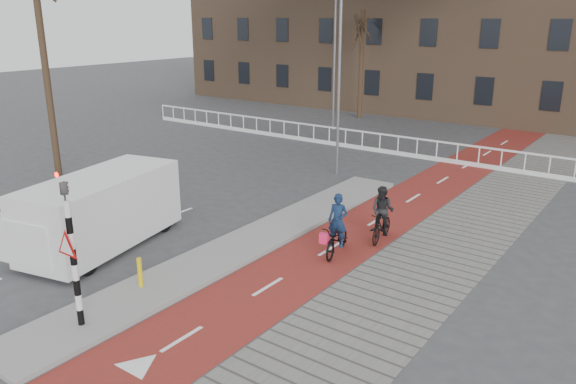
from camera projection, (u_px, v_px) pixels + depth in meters
The scene contains 14 objects.
ground at pixel (169, 301), 13.64m from camera, with size 120.00×120.00×0.00m, color #38383A.
bike_lane at pixel (402, 205), 20.52m from camera, with size 2.50×60.00×0.01m, color maroon.
sidewalk at pixel (478, 221), 18.95m from camera, with size 3.00×60.00×0.01m, color slate.
curb_island at pixel (251, 241), 17.10m from camera, with size 1.80×16.00×0.12m, color gray.
traffic_signal at pixel (71, 246), 11.81m from camera, with size 0.80×0.80×3.68m.
bollard at pixel (140, 272), 14.00m from camera, with size 0.12×0.12×0.77m, color #DFBB0C.
cyclist_near at pixel (337, 234), 16.14m from camera, with size 0.96×1.81×1.81m.
cyclist_far at pixel (382, 219), 17.08m from camera, with size 0.79×1.62×1.72m.
van at pixel (102, 210), 16.53m from camera, with size 3.08×5.40×2.18m.
railing at pixel (345, 141), 29.47m from camera, with size 28.00×0.10×0.99m.
tree_left at pixel (45, 61), 22.13m from camera, with size 0.27×0.27×9.81m, color black.
tree_mid at pixel (361, 65), 37.06m from camera, with size 0.30×0.30×6.99m, color black.
streetlight_near at pixel (339, 79), 23.30m from camera, with size 0.12×0.12×8.23m, color slate.
streetlight_left at pixel (334, 64), 32.64m from camera, with size 0.12×0.12×7.81m, color slate.
Camera 1 is at (9.52, -8.18, 6.63)m, focal length 35.00 mm.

